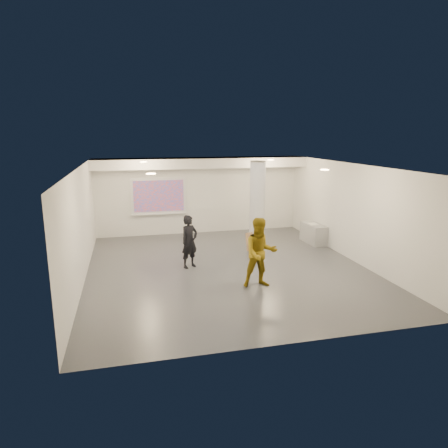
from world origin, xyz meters
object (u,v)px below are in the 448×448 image
object	(u,v)px
column	(257,206)
credenza	(313,234)
man	(260,253)
woman	(189,242)
projection_screen	(159,196)

from	to	relation	value
column	credenza	bearing A→B (deg)	4.35
column	credenza	world-z (taller)	column
column	man	world-z (taller)	column
column	woman	bearing A→B (deg)	-150.61
credenza	woman	size ratio (longest dim) A/B	0.76
projection_screen	credenza	size ratio (longest dim) A/B	1.75
credenza	woman	xyz separation A→B (m)	(-4.78, -1.61, 0.44)
column	credenza	size ratio (longest dim) A/B	2.50
projection_screen	credenza	world-z (taller)	projection_screen
column	man	size ratio (longest dim) A/B	1.65
man	column	bearing A→B (deg)	76.95
column	credenza	xyz separation A→B (m)	(2.22, 0.17, -1.15)
projection_screen	man	bearing A→B (deg)	-70.99
column	woman	size ratio (longest dim) A/B	1.91
column	man	distance (m)	3.58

